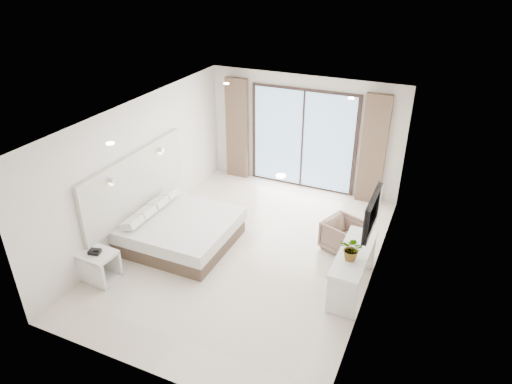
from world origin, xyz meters
TOP-DOWN VIEW (x-y plane):
  - ground at (0.00, 0.00)m, footprint 6.20×6.20m
  - room_shell at (-0.20, 0.72)m, footprint 4.62×6.22m
  - bed at (-1.33, -0.25)m, footprint 1.96×1.87m
  - nightstand at (-2.02, -1.77)m, footprint 0.62×0.52m
  - phone at (-2.04, -1.78)m, footprint 0.22×0.19m
  - console_desk at (2.04, -0.26)m, footprint 0.49×1.56m
  - plant at (2.04, -0.49)m, footprint 0.43×0.46m
  - armchair at (1.61, 0.84)m, footprint 0.82×0.84m

SIDE VIEW (x-z plane):
  - ground at x=0.00m, z-range 0.00..0.00m
  - nightstand at x=-2.02m, z-range 0.00..0.54m
  - bed at x=-1.33m, z-range -0.05..0.63m
  - armchair at x=1.61m, z-range 0.00..0.68m
  - console_desk at x=2.04m, z-range 0.18..0.95m
  - phone at x=-2.04m, z-range 0.55..0.61m
  - plant at x=2.04m, z-range 0.77..1.08m
  - room_shell at x=-0.20m, z-range 0.22..2.94m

